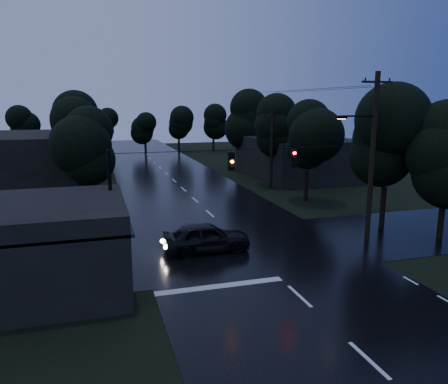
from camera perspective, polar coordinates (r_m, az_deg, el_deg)
ground at (r=15.93m, az=18.37°, el=-20.16°), size 160.00×160.00×0.00m
main_road at (r=42.52m, az=-5.32°, el=0.33°), size 12.00×120.00×0.02m
cross_street at (r=25.68m, az=2.82°, el=-7.15°), size 60.00×9.00×0.02m
building_far_right at (r=50.46m, az=9.51°, el=4.52°), size 10.00×14.00×4.40m
building_far_left at (r=51.55m, az=-23.17°, el=4.23°), size 10.00×16.00×5.00m
utility_pole_main at (r=27.06m, az=18.67°, el=4.65°), size 3.50×0.30×10.00m
utility_pole_far at (r=42.49m, az=6.22°, el=5.60°), size 2.00×0.30×7.50m
anchor_pole_left at (r=22.53m, az=-14.51°, el=-2.24°), size 0.18×0.18×6.00m
span_signals at (r=23.77m, az=5.02°, el=4.30°), size 15.00×0.37×1.12m
tree_corner_near at (r=30.13m, az=20.61°, el=6.56°), size 4.48×4.48×9.44m
tree_corner_far at (r=29.23m, az=27.20°, el=4.42°), size 3.92×3.92×8.26m
tree_left_a at (r=33.05m, az=-18.16°, el=5.79°), size 3.92×3.92×8.26m
tree_left_b at (r=41.01m, az=-18.83°, el=7.28°), size 4.20×4.20×8.85m
tree_left_c at (r=50.99m, az=-19.20°, el=8.40°), size 4.48×4.48×9.44m
tree_right_a at (r=37.22m, az=10.91°, el=7.32°), size 4.20×4.20×8.85m
tree_right_b at (r=44.67m, az=6.83°, el=8.59°), size 4.48×4.48×9.44m
tree_right_c at (r=54.16m, az=3.16°, el=9.55°), size 4.76×4.76×10.03m
car at (r=24.67m, az=-2.30°, el=-5.90°), size 4.95×2.11×1.67m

